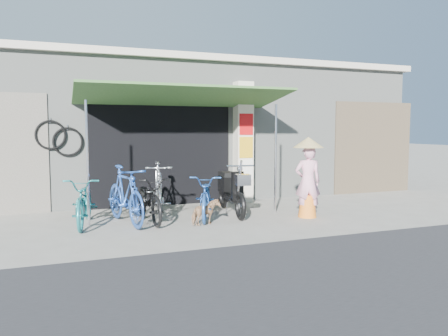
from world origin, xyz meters
name	(u,v)px	position (x,y,z in m)	size (l,w,h in m)	color
ground	(252,223)	(0.00, 0.00, 0.00)	(80.00, 80.00, 0.00)	gray
road_strip	(438,312)	(0.00, -4.50, 0.01)	(80.00, 6.00, 0.01)	#303032
bicycle_shop	(182,129)	(0.00, 5.09, 1.83)	(12.30, 5.30, 3.66)	gray
shop_pillar	(243,142)	(0.85, 2.45, 1.50)	(0.42, 0.44, 3.00)	beige
awning	(184,98)	(-0.90, 1.63, 2.51)	(4.60, 1.88, 2.72)	#335C29
neighbour_right	(373,148)	(5.00, 2.59, 1.30)	(2.60, 0.06, 2.60)	brown
bike_teal	(85,201)	(-3.06, 0.87, 0.47)	(0.62, 1.77, 0.93)	#186C6F
bike_blue	(125,195)	(-2.32, 0.76, 0.56)	(0.53, 1.88, 1.13)	#214899
bike_black	(149,199)	(-1.86, 0.78, 0.45)	(0.60, 1.72, 0.90)	black
bike_silver	(158,189)	(-1.55, 1.35, 0.57)	(0.54, 1.90, 1.14)	silver
bike_navy	(207,196)	(-0.69, 0.71, 0.46)	(0.61, 1.74, 0.92)	#22509D
street_dog	(206,213)	(-0.91, 0.11, 0.24)	(0.26, 0.58, 0.49)	#96824F
moped	(231,190)	(-0.04, 1.02, 0.51)	(0.57, 1.97, 1.11)	black
nun	(308,177)	(1.32, 0.11, 0.83)	(0.64, 0.64, 1.67)	pink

